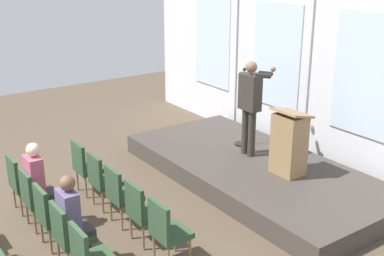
% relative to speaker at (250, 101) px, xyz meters
% --- Properties ---
extents(rear_partition, '(10.72, 0.14, 3.70)m').
position_rel_speaker_xyz_m(rear_partition, '(0.41, 1.35, 0.47)').
color(rear_partition, silver).
rests_on(rear_partition, ground).
extents(stage_platform, '(5.18, 2.44, 0.35)m').
position_rel_speaker_xyz_m(stage_platform, '(0.37, -0.17, -1.21)').
color(stage_platform, '#3F3833').
rests_on(stage_platform, ground).
extents(speaker, '(0.52, 0.69, 1.78)m').
position_rel_speaker_xyz_m(speaker, '(0.00, 0.00, 0.00)').
color(speaker, '#332D28').
rests_on(speaker, stage_platform).
extents(mic_stand, '(0.28, 0.28, 1.55)m').
position_rel_speaker_xyz_m(mic_stand, '(-0.45, 0.22, -0.70)').
color(mic_stand, black).
rests_on(mic_stand, stage_platform).
extents(lectern, '(0.60, 0.48, 1.16)m').
position_rel_speaker_xyz_m(lectern, '(1.05, -0.03, -0.48)').
color(lectern, '#93724C').
rests_on(lectern, stage_platform).
extents(chair_r0_c0, '(0.46, 0.44, 0.94)m').
position_rel_speaker_xyz_m(chair_r0_c0, '(-0.92, -2.89, -0.86)').
color(chair_r0_c0, olive).
rests_on(chair_r0_c0, ground).
extents(chair_r0_c1, '(0.46, 0.44, 0.94)m').
position_rel_speaker_xyz_m(chair_r0_c1, '(-0.27, -2.89, -0.86)').
color(chair_r0_c1, olive).
rests_on(chair_r0_c1, ground).
extents(chair_r0_c2, '(0.46, 0.44, 0.94)m').
position_rel_speaker_xyz_m(chair_r0_c2, '(0.37, -2.89, -0.86)').
color(chair_r0_c2, olive).
rests_on(chair_r0_c2, ground).
extents(chair_r0_c3, '(0.46, 0.44, 0.94)m').
position_rel_speaker_xyz_m(chair_r0_c3, '(1.02, -2.89, -0.86)').
color(chair_r0_c3, olive).
rests_on(chair_r0_c3, ground).
extents(chair_r0_c4, '(0.46, 0.44, 0.94)m').
position_rel_speaker_xyz_m(chair_r0_c4, '(1.66, -2.89, -0.86)').
color(chair_r0_c4, olive).
rests_on(chair_r0_c4, ground).
extents(chair_r1_c0, '(0.46, 0.44, 0.94)m').
position_rel_speaker_xyz_m(chair_r1_c0, '(-0.92, -3.98, -0.86)').
color(chair_r1_c0, olive).
rests_on(chair_r1_c0, ground).
extents(chair_r1_c1, '(0.46, 0.44, 0.94)m').
position_rel_speaker_xyz_m(chair_r1_c1, '(-0.27, -3.98, -0.86)').
color(chair_r1_c1, olive).
rests_on(chair_r1_c1, ground).
extents(audience_r1_c1, '(0.36, 0.39, 1.36)m').
position_rel_speaker_xyz_m(audience_r1_c1, '(-0.27, -3.90, -0.64)').
color(audience_r1_c1, '#2D2D33').
rests_on(audience_r1_c1, ground).
extents(chair_r1_c2, '(0.46, 0.44, 0.94)m').
position_rel_speaker_xyz_m(chair_r1_c2, '(0.37, -3.98, -0.86)').
color(chair_r1_c2, olive).
rests_on(chair_r1_c2, ground).
extents(chair_r1_c3, '(0.46, 0.44, 0.94)m').
position_rel_speaker_xyz_m(chair_r1_c3, '(1.02, -3.98, -0.86)').
color(chair_r1_c3, olive).
rests_on(chair_r1_c3, ground).
extents(audience_r1_c3, '(0.36, 0.39, 1.33)m').
position_rel_speaker_xyz_m(audience_r1_c3, '(1.02, -3.90, -0.65)').
color(audience_r1_c3, '#2D2D33').
rests_on(audience_r1_c3, ground).
extents(chair_r1_c4, '(0.46, 0.44, 0.94)m').
position_rel_speaker_xyz_m(chair_r1_c4, '(1.66, -3.98, -0.86)').
color(chair_r1_c4, olive).
rests_on(chair_r1_c4, ground).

